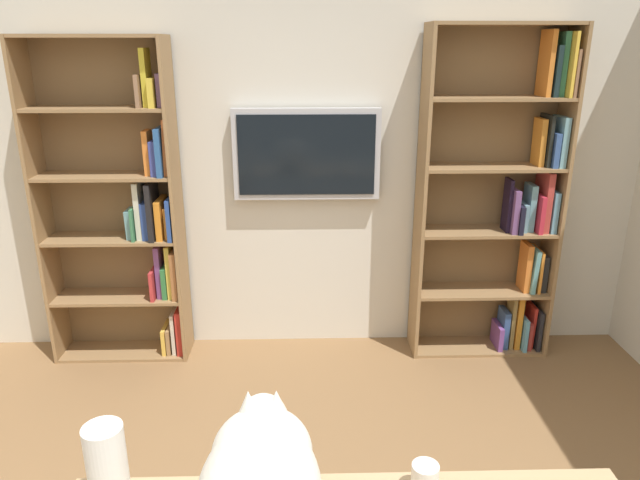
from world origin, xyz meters
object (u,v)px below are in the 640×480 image
at_px(bookshelf_right, 127,212).
at_px(wall_mounted_tv, 307,154).
at_px(coffee_mug, 425,479).
at_px(paper_towel_roll, 108,470).
at_px(bookshelf_left, 504,204).

distance_m(bookshelf_right, wall_mounted_tv, 1.18).
bearing_deg(coffee_mug, paper_towel_roll, 2.60).
bearing_deg(paper_towel_roll, bookshelf_left, -129.58).
distance_m(bookshelf_left, bookshelf_right, 2.38).
bearing_deg(wall_mounted_tv, paper_towel_roll, 76.12).
relative_size(bookshelf_left, coffee_mug, 21.86).
relative_size(wall_mounted_tv, coffee_mug, 9.60).
height_order(wall_mounted_tv, paper_towel_roll, wall_mounted_tv).
bearing_deg(bookshelf_right, paper_towel_roll, 104.37).
relative_size(bookshelf_left, bookshelf_right, 1.03).
xyz_separation_m(bookshelf_right, coffee_mug, (-1.45, 2.16, -0.20)).
distance_m(wall_mounted_tv, paper_towel_roll, 2.39).
bearing_deg(wall_mounted_tv, coffee_mug, 98.34).
height_order(bookshelf_left, bookshelf_right, bookshelf_left).
relative_size(wall_mounted_tv, paper_towel_roll, 3.36).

